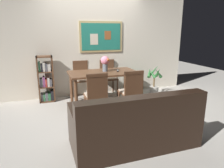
% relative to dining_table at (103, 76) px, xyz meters
% --- Properties ---
extents(ground_plane, '(12.00, 12.00, 0.00)m').
position_rel_dining_table_xyz_m(ground_plane, '(0.01, -0.38, -0.65)').
color(ground_plane, '#B7B2A8').
extents(wall_back_with_painting, '(5.20, 0.14, 2.60)m').
position_rel_dining_table_xyz_m(wall_back_with_painting, '(0.02, 0.91, 0.65)').
color(wall_back_with_painting, beige).
rests_on(wall_back_with_painting, ground_plane).
extents(dining_table, '(1.51, 0.83, 0.76)m').
position_rel_dining_table_xyz_m(dining_table, '(0.00, 0.00, 0.00)').
color(dining_table, brown).
rests_on(dining_table, ground_plane).
extents(dining_chair_far_right, '(0.40, 0.41, 0.91)m').
position_rel_dining_table_xyz_m(dining_chair_far_right, '(0.34, 0.72, -0.12)').
color(dining_chair_far_right, brown).
rests_on(dining_chair_far_right, ground_plane).
extents(dining_chair_near_left, '(0.40, 0.41, 0.91)m').
position_rel_dining_table_xyz_m(dining_chair_near_left, '(-0.36, -0.76, -0.12)').
color(dining_chair_near_left, brown).
rests_on(dining_chair_near_left, ground_plane).
extents(dining_chair_near_right, '(0.40, 0.41, 0.91)m').
position_rel_dining_table_xyz_m(dining_chair_near_right, '(0.36, -0.76, -0.12)').
color(dining_chair_near_right, brown).
rests_on(dining_chair_near_right, ground_plane).
extents(dining_chair_far_left, '(0.40, 0.41, 0.91)m').
position_rel_dining_table_xyz_m(dining_chair_far_left, '(-0.36, 0.77, -0.12)').
color(dining_chair_far_left, brown).
rests_on(dining_chair_far_left, ground_plane).
extents(leather_couch, '(1.80, 0.84, 0.84)m').
position_rel_dining_table_xyz_m(leather_couch, '(-0.07, -1.84, -0.34)').
color(leather_couch, black).
rests_on(leather_couch, ground_plane).
extents(bookshelf, '(0.36, 0.28, 1.09)m').
position_rel_dining_table_xyz_m(bookshelf, '(-1.22, 0.64, -0.16)').
color(bookshelf, brown).
rests_on(bookshelf, ground_plane).
extents(potted_ivy, '(0.30, 0.31, 0.54)m').
position_rel_dining_table_xyz_m(potted_ivy, '(1.18, 0.64, -0.38)').
color(potted_ivy, brown).
rests_on(potted_ivy, ground_plane).
extents(potted_palm, '(0.41, 0.41, 0.79)m').
position_rel_dining_table_xyz_m(potted_palm, '(1.42, 0.20, -0.34)').
color(potted_palm, '#B2ADA3').
rests_on(potted_palm, ground_plane).
extents(flower_vase, '(0.21, 0.20, 0.34)m').
position_rel_dining_table_xyz_m(flower_vase, '(0.06, 0.05, 0.32)').
color(flower_vase, slate).
rests_on(flower_vase, dining_table).
extents(tv_remote, '(0.10, 0.16, 0.02)m').
position_rel_dining_table_xyz_m(tv_remote, '(0.33, -0.03, 0.11)').
color(tv_remote, black).
rests_on(tv_remote, dining_table).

